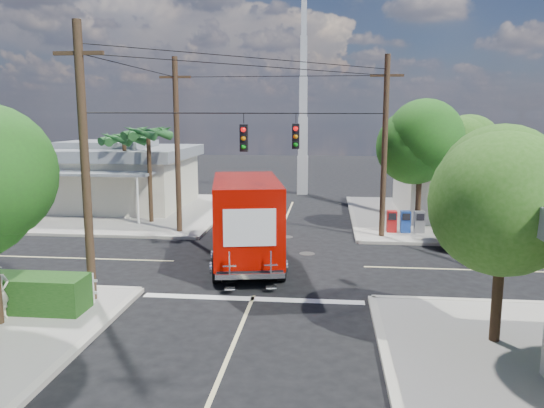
# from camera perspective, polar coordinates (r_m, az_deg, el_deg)

# --- Properties ---
(ground) EXTENTS (120.00, 120.00, 0.00)m
(ground) POSITION_cam_1_polar(r_m,az_deg,el_deg) (22.23, -0.55, -6.45)
(ground) COLOR black
(ground) RESTS_ON ground
(sidewalk_ne) EXTENTS (14.12, 14.12, 0.14)m
(sidewalk_ne) POSITION_cam_1_polar(r_m,az_deg,el_deg) (33.74, 20.39, -1.40)
(sidewalk_ne) COLOR #A19C91
(sidewalk_ne) RESTS_ON ground
(sidewalk_nw) EXTENTS (14.12, 14.12, 0.14)m
(sidewalk_nw) POSITION_cam_1_polar(r_m,az_deg,el_deg) (35.29, -16.26, -0.73)
(sidewalk_nw) COLOR #A19C91
(sidewalk_nw) RESTS_ON ground
(road_markings) EXTENTS (32.00, 32.00, 0.01)m
(road_markings) POSITION_cam_1_polar(r_m,az_deg,el_deg) (20.83, -1.01, -7.55)
(road_markings) COLOR beige
(road_markings) RESTS_ON ground
(building_ne) EXTENTS (11.80, 10.20, 4.50)m
(building_ne) POSITION_cam_1_polar(r_m,az_deg,el_deg) (34.89, 22.75, 2.53)
(building_ne) COLOR silver
(building_ne) RESTS_ON sidewalk_ne
(building_nw) EXTENTS (10.80, 10.20, 4.30)m
(building_nw) POSITION_cam_1_polar(r_m,az_deg,el_deg) (36.87, -17.11, 3.04)
(building_nw) COLOR beige
(building_nw) RESTS_ON sidewalk_nw
(radio_tower) EXTENTS (0.80, 0.80, 17.00)m
(radio_tower) POSITION_cam_1_polar(r_m,az_deg,el_deg) (41.28, 3.36, 8.85)
(radio_tower) COLOR silver
(radio_tower) RESTS_ON ground
(tree_ne_front) EXTENTS (4.21, 4.14, 6.66)m
(tree_ne_front) POSITION_cam_1_polar(r_m,az_deg,el_deg) (28.42, 15.76, 6.44)
(tree_ne_front) COLOR #422D1C
(tree_ne_front) RESTS_ON sidewalk_ne
(tree_ne_back) EXTENTS (3.77, 3.66, 5.82)m
(tree_ne_back) POSITION_cam_1_polar(r_m,az_deg,el_deg) (31.13, 19.78, 5.41)
(tree_ne_back) COLOR #422D1C
(tree_ne_back) RESTS_ON sidewalk_ne
(tree_se) EXTENTS (3.67, 3.54, 5.62)m
(tree_se) POSITION_cam_1_polar(r_m,az_deg,el_deg) (14.86, 23.81, 0.65)
(tree_se) COLOR #422D1C
(tree_se) RESTS_ON sidewalk_se
(palm_nw_front) EXTENTS (3.01, 3.08, 5.59)m
(palm_nw_front) POSITION_cam_1_polar(r_m,az_deg,el_deg) (30.43, -13.17, 7.25)
(palm_nw_front) COLOR #422D1C
(palm_nw_front) RESTS_ON sidewalk_nw
(palm_nw_back) EXTENTS (3.01, 3.08, 5.19)m
(palm_nw_back) POSITION_cam_1_polar(r_m,az_deg,el_deg) (32.54, -15.63, 6.63)
(palm_nw_back) COLOR #422D1C
(palm_nw_back) RESTS_ON sidewalk_nw
(utility_poles) EXTENTS (12.00, 10.68, 9.00)m
(utility_poles) POSITION_cam_1_polar(r_m,az_deg,el_deg) (23.23, -4.01, 5.93)
(utility_poles) COLOR #473321
(utility_poles) RESTS_ON ground
(picket_fence) EXTENTS (5.94, 0.06, 1.00)m
(picket_fence) POSITION_cam_1_polar(r_m,az_deg,el_deg) (19.47, -26.32, -7.72)
(picket_fence) COLOR silver
(picket_fence) RESTS_ON sidewalk_sw
(vending_boxes) EXTENTS (1.90, 0.50, 1.10)m
(vending_boxes) POSITION_cam_1_polar(r_m,az_deg,el_deg) (28.25, 14.16, -1.85)
(vending_boxes) COLOR #AE1516
(vending_boxes) RESTS_ON sidewalk_ne
(delivery_truck) EXTENTS (4.00, 8.60, 3.59)m
(delivery_truck) POSITION_cam_1_polar(r_m,az_deg,el_deg) (22.23, -2.84, -1.63)
(delivery_truck) COLOR black
(delivery_truck) RESTS_ON ground
(parked_car) EXTENTS (5.29, 2.47, 1.46)m
(parked_car) POSITION_cam_1_polar(r_m,az_deg,el_deg) (26.43, 23.15, -3.02)
(parked_car) COLOR silver
(parked_car) RESTS_ON ground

